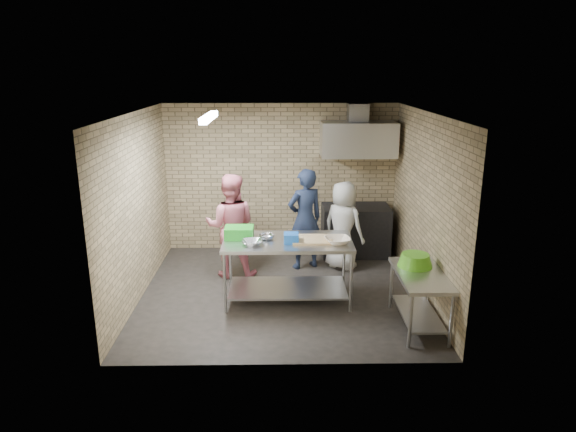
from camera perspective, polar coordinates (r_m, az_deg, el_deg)
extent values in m
plane|color=black|center=(7.94, -0.71, -8.41)|extent=(4.20, 4.20, 0.00)
plane|color=black|center=(7.24, -0.78, 11.40)|extent=(4.20, 4.20, 0.00)
cube|color=tan|center=(9.42, -0.79, 4.23)|extent=(4.20, 0.06, 2.70)
cube|color=tan|center=(5.57, -0.66, -4.36)|extent=(4.20, 0.06, 2.70)
cube|color=tan|center=(7.76, -16.44, 0.93)|extent=(0.06, 4.00, 2.70)
cube|color=tan|center=(7.77, 14.94, 1.07)|extent=(0.06, 4.00, 2.70)
cube|color=#B6B9BE|center=(7.51, -0.05, -6.04)|extent=(1.85, 0.92, 0.92)
cube|color=silver|center=(7.02, 14.36, -9.01)|extent=(0.60, 1.20, 0.75)
cube|color=black|center=(9.42, 7.48, -1.59)|extent=(1.20, 0.70, 0.90)
cube|color=silver|center=(9.10, 7.82, 8.45)|extent=(1.30, 0.60, 0.60)
cube|color=#A5A8AD|center=(9.20, 7.79, 11.35)|extent=(0.35, 0.30, 0.30)
cube|color=#3F2B19|center=(9.36, 9.44, 7.48)|extent=(0.80, 0.20, 0.04)
cube|color=white|center=(7.31, -8.78, 10.79)|extent=(0.10, 1.25, 0.08)
cube|color=#1B941E|center=(7.46, -5.45, -1.83)|extent=(0.41, 0.31, 0.16)
cube|color=blue|center=(7.24, 0.36, -2.46)|extent=(0.21, 0.21, 0.13)
cube|color=#D6BB7B|center=(7.34, 2.69, -2.63)|extent=(0.56, 0.43, 0.03)
imported|color=silver|center=(7.16, -4.03, -2.97)|extent=(0.33, 0.33, 0.07)
imported|color=#ACADB3|center=(7.39, -2.38, -2.34)|extent=(0.25, 0.25, 0.07)
imported|color=beige|center=(7.24, 5.53, -2.72)|extent=(0.41, 0.41, 0.09)
cylinder|color=green|center=(9.38, 10.37, 8.04)|extent=(0.06, 0.06, 0.15)
imported|color=black|center=(8.60, 1.90, -0.34)|extent=(0.74, 0.63, 1.72)
imported|color=#DB7485|center=(8.30, -6.39, -1.10)|extent=(0.86, 0.68, 1.70)
imported|color=silver|center=(8.66, 6.15, -1.05)|extent=(0.87, 0.83, 1.50)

